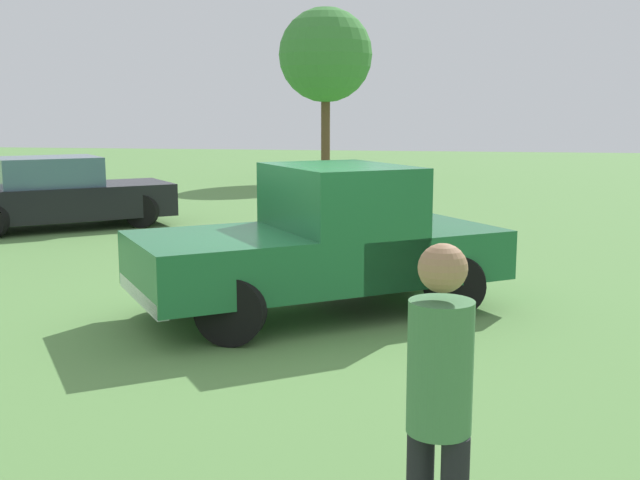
# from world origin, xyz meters

# --- Properties ---
(ground_plane) EXTENTS (80.00, 80.00, 0.00)m
(ground_plane) POSITION_xyz_m (0.00, 0.00, 0.00)
(ground_plane) COLOR #5B8C47
(pickup_truck) EXTENTS (4.70, 4.13, 1.79)m
(pickup_truck) POSITION_xyz_m (0.30, 0.34, 0.92)
(pickup_truck) COLOR black
(pickup_truck) RESTS_ON ground_plane
(sedan_far) EXTENTS (4.65, 4.29, 1.50)m
(sedan_far) POSITION_xyz_m (-6.47, 6.13, 0.71)
(sedan_far) COLOR black
(sedan_far) RESTS_ON ground_plane
(person_bystander) EXTENTS (0.44, 0.44, 1.81)m
(person_bystander) POSITION_xyz_m (1.78, -5.11, 1.03)
(person_bystander) COLOR black
(person_bystander) RESTS_ON ground_plane
(tree_back_right) EXTENTS (3.28, 3.28, 6.03)m
(tree_back_right) POSITION_xyz_m (-2.93, 18.50, 4.37)
(tree_back_right) COLOR brown
(tree_back_right) RESTS_ON ground_plane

